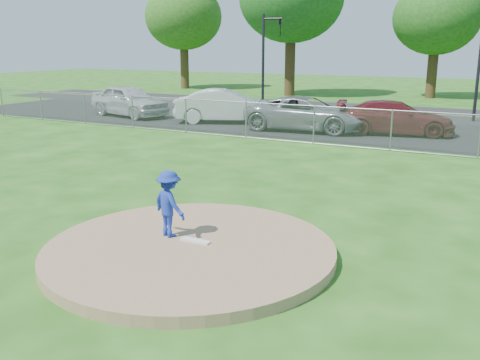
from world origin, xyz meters
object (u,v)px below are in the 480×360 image
object	(u,v)px
tree_far_left	(183,6)
parked_car_silver	(129,101)
pitcher	(169,204)
traffic_cone	(261,121)
parked_car_white	(225,106)
tree_center	(438,6)
parked_car_gray	(306,114)
traffic_signal_left	(267,53)
parked_car_darkred	(395,118)

from	to	relation	value
tree_far_left	parked_car_silver	xyz separation A→B (m)	(8.13, -17.72, -6.20)
pitcher	parked_car_silver	bearing A→B (deg)	-28.92
traffic_cone	pitcher	bearing A→B (deg)	-71.03
traffic_cone	parked_car_white	world-z (taller)	parked_car_white
tree_far_left	tree_center	size ratio (longest dim) A/B	1.09
tree_far_left	parked_car_gray	distance (m)	26.52
traffic_signal_left	traffic_cone	world-z (taller)	traffic_signal_left
tree_center	traffic_cone	xyz separation A→B (m)	(-4.50, -19.53, -6.07)
parked_car_silver	parked_car_gray	world-z (taller)	parked_car_silver
tree_far_left	parked_car_gray	size ratio (longest dim) A/B	1.95
traffic_signal_left	parked_car_white	bearing A→B (deg)	-83.51
tree_center	parked_car_darkred	distance (m)	19.03
parked_car_silver	traffic_signal_left	bearing A→B (deg)	-23.97
traffic_signal_left	parked_car_darkred	world-z (taller)	traffic_signal_left
traffic_signal_left	traffic_cone	xyz separation A→B (m)	(3.26, -7.53, -2.96)
parked_car_silver	parked_car_darkred	world-z (taller)	parked_car_silver
parked_car_gray	parked_car_darkred	distance (m)	3.89
parked_car_white	tree_far_left	bearing A→B (deg)	13.95
parked_car_white	traffic_signal_left	bearing A→B (deg)	-18.30
parked_car_white	parked_car_gray	world-z (taller)	parked_car_white
tree_center	traffic_signal_left	xyz separation A→B (m)	(-7.76, -12.00, -3.11)
parked_car_silver	parked_car_darkred	xyz separation A→B (m)	(14.18, 0.63, -0.12)
pitcher	traffic_cone	world-z (taller)	pitcher
parked_car_silver	parked_car_darkred	size ratio (longest dim) A/B	1.00
traffic_signal_left	parked_car_silver	bearing A→B (deg)	-127.23
tree_far_left	parked_car_silver	bearing A→B (deg)	-65.37
tree_far_left	traffic_signal_left	world-z (taller)	tree_far_left
parked_car_silver	parked_car_white	xyz separation A→B (m)	(5.84, 0.31, -0.02)
tree_center	pitcher	size ratio (longest dim) A/B	7.57
parked_car_white	parked_car_gray	distance (m)	4.57
pitcher	traffic_cone	distance (m)	15.05
parked_car_white	parked_car_silver	bearing A→B (deg)	68.29
traffic_cone	parked_car_darkred	xyz separation A→B (m)	(5.81, 1.43, 0.33)
traffic_cone	parked_car_white	xyz separation A→B (m)	(-2.53, 1.12, 0.43)
traffic_cone	parked_car_gray	distance (m)	2.13
traffic_signal_left	parked_car_silver	size ratio (longest dim) A/B	1.13
pitcher	traffic_signal_left	bearing A→B (deg)	-49.80
tree_far_left	parked_car_darkred	xyz separation A→B (m)	(22.31, -17.10, -6.33)
traffic_signal_left	parked_car_silver	distance (m)	8.81
parked_car_gray	parked_car_silver	bearing A→B (deg)	84.00
traffic_signal_left	parked_car_darkred	size ratio (longest dim) A/B	1.12
traffic_signal_left	parked_car_white	xyz separation A→B (m)	(0.73, -6.41, -2.53)
traffic_signal_left	parked_car_white	size ratio (longest dim) A/B	1.12
parked_car_darkred	traffic_signal_left	bearing A→B (deg)	43.07
tree_far_left	parked_car_white	bearing A→B (deg)	-51.26
tree_far_left	parked_car_gray	xyz separation A→B (m)	(18.51, -17.92, -6.28)
tree_center	traffic_cone	size ratio (longest dim) A/B	12.54
tree_far_left	parked_car_gray	world-z (taller)	tree_far_left
tree_far_left	parked_car_silver	world-z (taller)	tree_far_left
parked_car_white	parked_car_darkred	size ratio (longest dim) A/B	1.01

